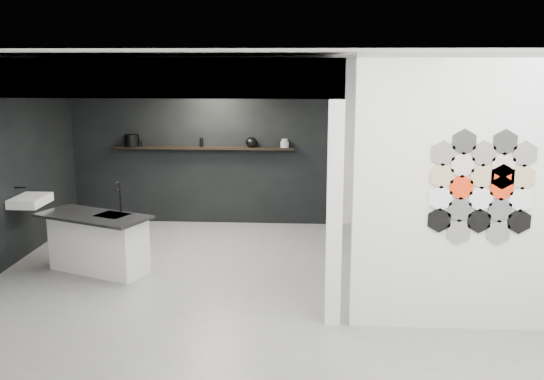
{
  "coord_description": "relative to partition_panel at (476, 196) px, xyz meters",
  "views": [
    {
      "loc": [
        0.56,
        -7.02,
        2.72
      ],
      "look_at": [
        0.1,
        0.3,
        1.15
      ],
      "focal_mm": 40.0,
      "sensor_mm": 36.0,
      "label": 1
    }
  ],
  "objects": [
    {
      "name": "partition_panel",
      "position": [
        0.0,
        0.0,
        0.0
      ],
      "size": [
        2.45,
        0.15,
        2.8
      ],
      "primitive_type": "cube",
      "color": "silver",
      "rests_on": "floor"
    },
    {
      "name": "glass_vase",
      "position": [
        -2.08,
        3.87,
        -0.01
      ],
      "size": [
        0.12,
        0.12,
        0.14
      ],
      "primitive_type": "cylinder",
      "rotation": [
        0.0,
        0.0,
        -0.19
      ],
      "color": "gray",
      "rests_on": "display_shelf"
    },
    {
      "name": "kettle",
      "position": [
        -2.63,
        3.87,
        0.0
      ],
      "size": [
        0.2,
        0.2,
        0.17
      ],
      "primitive_type": "ellipsoid",
      "rotation": [
        0.0,
        0.0,
        -0.04
      ],
      "color": "black",
      "rests_on": "display_shelf"
    },
    {
      "name": "floor",
      "position": [
        -2.23,
        1.0,
        -1.4
      ],
      "size": [
        7.0,
        6.0,
        0.01
      ],
      "primitive_type": "cube",
      "color": "slate"
    },
    {
      "name": "kitchen_island",
      "position": [
        -4.41,
        1.41,
        -1.0
      ],
      "size": [
        1.61,
        1.17,
        1.19
      ],
      "rotation": [
        0.0,
        0.0,
        -0.4
      ],
      "color": "silver",
      "rests_on": "floor"
    },
    {
      "name": "bay_clad_left",
      "position": [
        -5.7,
        2.0,
        -0.22
      ],
      "size": [
        0.04,
        4.0,
        2.35
      ],
      "primitive_type": "cube",
      "color": "black",
      "rests_on": "floor"
    },
    {
      "name": "stockpot",
      "position": [
        -4.63,
        3.87,
        0.02
      ],
      "size": [
        0.32,
        0.32,
        0.2
      ],
      "primitive_type": "cylinder",
      "rotation": [
        0.0,
        0.0,
        0.4
      ],
      "color": "black",
      "rests_on": "display_shelf"
    },
    {
      "name": "hex_tile_cluster",
      "position": [
        0.03,
        -0.09,
        0.1
      ],
      "size": [
        1.04,
        0.02,
        1.16
      ],
      "color": "black",
      "rests_on": "partition_panel"
    },
    {
      "name": "utensil_cup",
      "position": [
        -4.5,
        3.87,
        -0.03
      ],
      "size": [
        0.08,
        0.08,
        0.09
      ],
      "primitive_type": "cylinder",
      "rotation": [
        0.0,
        0.0,
        0.08
      ],
      "color": "black",
      "rests_on": "display_shelf"
    },
    {
      "name": "corner_column",
      "position": [
        -1.41,
        0.0,
        -0.22
      ],
      "size": [
        0.16,
        0.16,
        2.35
      ],
      "primitive_type": "cube",
      "color": "silver",
      "rests_on": "floor"
    },
    {
      "name": "bay_clad_back",
      "position": [
        -3.52,
        3.97,
        -0.22
      ],
      "size": [
        4.4,
        0.04,
        2.35
      ],
      "primitive_type": "cube",
      "color": "black",
      "rests_on": "floor"
    },
    {
      "name": "fascia_beam",
      "position": [
        -3.52,
        0.08,
        1.15
      ],
      "size": [
        4.4,
        0.16,
        0.4
      ],
      "primitive_type": "cube",
      "color": "silver",
      "rests_on": "corner_column"
    },
    {
      "name": "display_shelf",
      "position": [
        -3.43,
        3.87,
        -0.1
      ],
      "size": [
        3.0,
        0.15,
        0.04
      ],
      "primitive_type": "cube",
      "color": "black",
      "rests_on": "bay_clad_back"
    },
    {
      "name": "wall_basin",
      "position": [
        -5.46,
        1.8,
        -0.55
      ],
      "size": [
        0.4,
        0.6,
        0.12
      ],
      "primitive_type": "cube",
      "color": "silver",
      "rests_on": "bay_clad_left"
    },
    {
      "name": "glass_bowl",
      "position": [
        -2.08,
        3.87,
        -0.03
      ],
      "size": [
        0.18,
        0.18,
        0.1
      ],
      "primitive_type": "cylinder",
      "rotation": [
        0.0,
        0.0,
        0.34
      ],
      "color": "gray",
      "rests_on": "display_shelf"
    },
    {
      "name": "bottle_dark",
      "position": [
        -3.46,
        3.87,
        -0.01
      ],
      "size": [
        0.07,
        0.07,
        0.15
      ],
      "primitive_type": "cylinder",
      "rotation": [
        0.0,
        0.0,
        -0.4
      ],
      "color": "black",
      "rests_on": "display_shelf"
    },
    {
      "name": "bulkhead",
      "position": [
        -3.52,
        2.0,
        1.15
      ],
      "size": [
        4.4,
        4.0,
        0.4
      ],
      "primitive_type": "cube",
      "color": "silver",
      "rests_on": "corner_column"
    }
  ]
}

